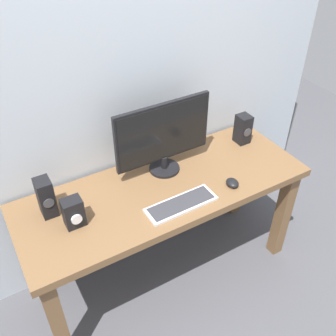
% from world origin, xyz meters
% --- Properties ---
extents(ground_plane, '(6.00, 6.00, 0.00)m').
position_xyz_m(ground_plane, '(0.00, 0.00, 0.00)').
color(ground_plane, '#4C4C51').
extents(wall_back, '(2.61, 0.04, 3.00)m').
position_xyz_m(wall_back, '(0.00, 0.34, 1.50)').
color(wall_back, '#B2BCC6').
rests_on(wall_back, ground_plane).
extents(desk, '(1.63, 0.60, 0.74)m').
position_xyz_m(desk, '(0.00, 0.00, 0.62)').
color(desk, brown).
rests_on(desk, ground_plane).
extents(monitor, '(0.57, 0.18, 0.42)m').
position_xyz_m(monitor, '(0.08, 0.14, 0.96)').
color(monitor, black).
rests_on(monitor, desk).
extents(keyboard_primary, '(0.39, 0.13, 0.02)m').
position_xyz_m(keyboard_primary, '(-0.00, -0.17, 0.75)').
color(keyboard_primary, silver).
rests_on(keyboard_primary, desk).
extents(mouse, '(0.07, 0.09, 0.04)m').
position_xyz_m(mouse, '(0.33, -0.18, 0.75)').
color(mouse, black).
rests_on(mouse, desk).
extents(speaker_right, '(0.08, 0.09, 0.19)m').
position_xyz_m(speaker_right, '(0.64, 0.13, 0.83)').
color(speaker_right, black).
rests_on(speaker_right, desk).
extents(speaker_left, '(0.08, 0.10, 0.21)m').
position_xyz_m(speaker_left, '(-0.60, 0.12, 0.84)').
color(speaker_left, black).
rests_on(speaker_left, desk).
extents(audio_controller, '(0.10, 0.09, 0.16)m').
position_xyz_m(audio_controller, '(-0.52, -0.02, 0.81)').
color(audio_controller, black).
rests_on(audio_controller, desk).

